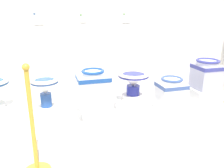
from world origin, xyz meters
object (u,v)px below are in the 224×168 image
object	(u,v)px
antique_toilet_squat_floral	(93,87)
plinth_block_squat_floral	(94,111)
plinth_block_pale_glazed	(203,97)
stanchion_post_near_left	(34,143)
antique_toilet_pale_glazed	(206,73)
plinth_block_tall_cobalt	(48,118)
info_placard_fourth	(127,17)
plinth_block_slender_white	(133,106)
antique_toilet_slender_white	(133,81)
info_placard_second	(38,18)
plinth_block_leftmost	(170,107)
antique_toilet_leftmost	(171,91)
antique_toilet_tall_cobalt	(45,89)
info_placard_third	(83,18)

from	to	relation	value
antique_toilet_squat_floral	plinth_block_squat_floral	bearing A→B (deg)	-90.00
plinth_block_pale_glazed	stanchion_post_near_left	world-z (taller)	stanchion_post_near_left
plinth_block_pale_glazed	antique_toilet_pale_glazed	distance (m)	0.36
plinth_block_tall_cobalt	antique_toilet_squat_floral	distance (m)	0.67
antique_toilet_pale_glazed	info_placard_fourth	distance (m)	1.35
plinth_block_pale_glazed	plinth_block_slender_white	bearing A→B (deg)	175.54
plinth_block_tall_cobalt	plinth_block_slender_white	size ratio (longest dim) A/B	0.95
antique_toilet_squat_floral	antique_toilet_slender_white	world-z (taller)	antique_toilet_squat_floral
plinth_block_tall_cobalt	plinth_block_pale_glazed	size ratio (longest dim) A/B	0.90
info_placard_second	plinth_block_leftmost	bearing A→B (deg)	-16.63
plinth_block_leftmost	antique_toilet_leftmost	bearing A→B (deg)	90.00
info_placard_fourth	plinth_block_tall_cobalt	bearing A→B (deg)	-158.27
info_placard_fourth	stanchion_post_near_left	bearing A→B (deg)	-136.45
antique_toilet_slender_white	antique_toilet_pale_glazed	world-z (taller)	antique_toilet_pale_glazed
plinth_block_leftmost	plinth_block_squat_floral	bearing A→B (deg)	177.15
antique_toilet_slender_white	plinth_block_slender_white	bearing A→B (deg)	0.00
antique_toilet_tall_cobalt	antique_toilet_slender_white	world-z (taller)	antique_toilet_tall_cobalt
antique_toilet_squat_floral	antique_toilet_pale_glazed	bearing A→B (deg)	-1.64
plinth_block_tall_cobalt	info_placard_fourth	bearing A→B (deg)	21.73
antique_toilet_slender_white	info_placard_fourth	xyz separation A→B (m)	(0.03, 0.40, 0.79)
antique_toilet_tall_cobalt	antique_toilet_slender_white	distance (m)	1.12
plinth_block_pale_glazed	info_placard_second	bearing A→B (deg)	167.47
antique_toilet_leftmost	antique_toilet_slender_white	bearing A→B (deg)	170.21
plinth_block_squat_floral	info_placard_second	xyz separation A→B (m)	(-0.59, 0.44, 1.14)
plinth_block_tall_cobalt	plinth_block_pale_glazed	bearing A→B (deg)	-0.71
antique_toilet_squat_floral	plinth_block_slender_white	distance (m)	0.63
info_placard_third	info_placard_fourth	bearing A→B (deg)	0.00
antique_toilet_leftmost	info_placard_second	distance (m)	1.96
antique_toilet_pale_glazed	info_placard_third	world-z (taller)	info_placard_third
antique_toilet_pale_glazed	info_placard_second	size ratio (longest dim) A/B	2.61
antique_toilet_tall_cobalt	stanchion_post_near_left	world-z (taller)	stanchion_post_near_left
plinth_block_squat_floral	antique_toilet_pale_glazed	bearing A→B (deg)	-1.64
antique_toilet_squat_floral	plinth_block_pale_glazed	size ratio (longest dim) A/B	1.14
plinth_block_slender_white	info_placard_fourth	distance (m)	1.21
antique_toilet_leftmost	info_placard_second	bearing A→B (deg)	163.37
antique_toilet_tall_cobalt	plinth_block_leftmost	distance (m)	1.68
plinth_block_squat_floral	antique_toilet_squat_floral	world-z (taller)	antique_toilet_squat_floral
info_placard_third	antique_toilet_pale_glazed	bearing A→B (deg)	-16.64
info_placard_second	plinth_block_tall_cobalt	bearing A→B (deg)	-88.29
plinth_block_tall_cobalt	plinth_block_pale_glazed	world-z (taller)	plinth_block_pale_glazed
info_placard_second	info_placard_fourth	bearing A→B (deg)	-0.00
info_placard_second	antique_toilet_slender_white	bearing A→B (deg)	-19.61
plinth_block_leftmost	stanchion_post_near_left	bearing A→B (deg)	-157.82
plinth_block_slender_white	info_placard_second	size ratio (longest dim) A/B	2.34
plinth_block_squat_floral	antique_toilet_squat_floral	bearing A→B (deg)	90.00
plinth_block_pale_glazed	antique_toilet_pale_glazed	bearing A→B (deg)	45.00
info_placard_third	info_placard_fourth	world-z (taller)	info_placard_fourth
stanchion_post_near_left	antique_toilet_leftmost	bearing A→B (deg)	22.18
antique_toilet_leftmost	info_placard_third	size ratio (longest dim) A/B	3.40
plinth_block_leftmost	stanchion_post_near_left	xyz separation A→B (m)	(-1.75, -0.71, 0.16)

